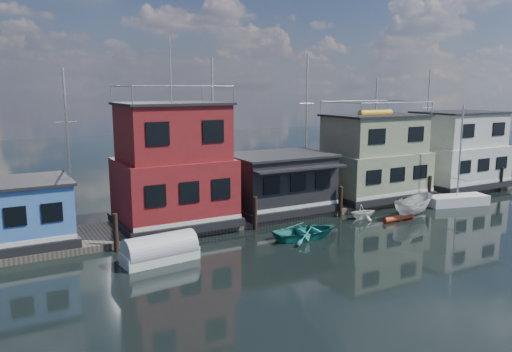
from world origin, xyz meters
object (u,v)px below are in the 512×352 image
houseboat_red (173,167)px  houseboat_green (374,158)px  houseboat_blue (13,213)px  day_sailer (457,199)px  houseboat_dark (279,182)px  dinghy_white (363,212)px  tarp_runabout (160,251)px  motorboat (413,206)px  red_kayak (398,218)px  dinghy_teal (306,231)px  houseboat_white (458,151)px

houseboat_red → houseboat_green: 17.01m
houseboat_blue → day_sailer: 31.68m
houseboat_red → houseboat_green: (17.00, 0.00, -0.55)m
houseboat_dark → dinghy_white: houseboat_dark is taller
tarp_runabout → dinghy_white: tarp_runabout is taller
houseboat_blue → motorboat: (25.47, -5.43, -1.41)m
dinghy_white → day_sailer: day_sailer is taller
red_kayak → houseboat_red: bearing=155.9°
houseboat_red → day_sailer: (21.82, -4.43, -3.66)m
houseboat_blue → motorboat: 26.08m
dinghy_white → dinghy_teal: dinghy_white is taller
dinghy_white → houseboat_white: bearing=-64.2°
houseboat_dark → houseboat_white: size_ratio=0.88×
dinghy_teal → houseboat_green: bearing=-57.2°
dinghy_teal → tarp_runabout: bearing=91.8°
houseboat_dark → motorboat: bearing=-34.2°
motorboat → houseboat_red: bearing=58.3°
tarp_runabout → dinghy_white: 15.40m
houseboat_green → tarp_runabout: 20.86m
tarp_runabout → motorboat: 18.84m
houseboat_dark → red_kayak: size_ratio=2.73×
houseboat_blue → day_sailer: bearing=-8.1°
tarp_runabout → red_kayak: tarp_runabout is taller
houseboat_red → red_kayak: 15.91m
houseboat_green → tarp_runabout: houseboat_green is taller
houseboat_white → motorboat: (-11.03, -5.43, -2.74)m
houseboat_white → dinghy_teal: (-20.62, -5.95, -3.10)m
houseboat_green → houseboat_blue: bearing=-180.0°
houseboat_green → day_sailer: (4.82, -4.43, -3.10)m
houseboat_white → tarp_runabout: bearing=-169.3°
houseboat_blue → red_kayak: 24.58m
houseboat_white → red_kayak: (-12.67, -5.71, -3.34)m
motorboat → tarp_runabout: bearing=77.7°
houseboat_blue → houseboat_dark: 17.50m
houseboat_dark → houseboat_green: houseboat_green is taller
houseboat_red → tarp_runabout: houseboat_red is taller
motorboat → dinghy_teal: size_ratio=0.98×
houseboat_white → dinghy_white: (-14.54, -4.10, -3.01)m
houseboat_dark → houseboat_red: bearing=179.9°
houseboat_red → dinghy_teal: bearing=-43.0°
houseboat_green → motorboat: size_ratio=2.03×
houseboat_blue → houseboat_dark: bearing=-0.1°
day_sailer → dinghy_teal: 15.52m
houseboat_dark → red_kayak: (6.33, -5.69, -2.22)m
houseboat_white → dinghy_teal: bearing=-163.9°
houseboat_dark → dinghy_teal: size_ratio=1.75×
houseboat_red → dinghy_white: houseboat_red is taller
houseboat_red → houseboat_green: houseboat_red is taller
tarp_runabout → dinghy_teal: size_ratio=0.98×
day_sailer → red_kayak: size_ratio=2.89×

